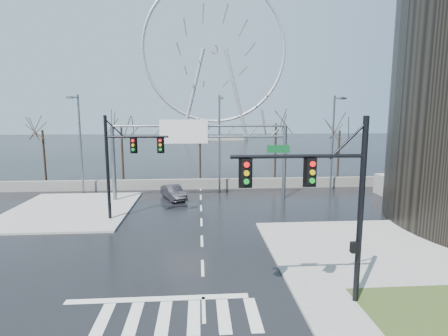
{
  "coord_description": "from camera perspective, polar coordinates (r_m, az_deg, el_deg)",
  "views": [
    {
      "loc": [
        -0.12,
        -17.5,
        8.04
      ],
      "look_at": [
        1.77,
        8.78,
        4.0
      ],
      "focal_mm": 28.0,
      "sensor_mm": 36.0,
      "label": 1
    }
  ],
  "objects": [
    {
      "name": "tree_right",
      "position": [
        42.04,
        8.46,
        6.14
      ],
      "size": [
        3.9,
        3.9,
        7.8
      ],
      "color": "black",
      "rests_on": "ground"
    },
    {
      "name": "tree_far_right",
      "position": [
        44.97,
        18.34,
        4.93
      ],
      "size": [
        3.4,
        3.4,
        6.8
      ],
      "color": "black",
      "rests_on": "ground"
    },
    {
      "name": "streetlight_mid",
      "position": [
        35.79,
        -0.72,
        5.27
      ],
      "size": [
        0.5,
        2.55,
        10.0
      ],
      "color": "slate",
      "rests_on": "ground"
    },
    {
      "name": "barrier_wall",
      "position": [
        38.24,
        -3.86,
        -2.6
      ],
      "size": [
        52.0,
        0.5,
        1.1
      ],
      "primitive_type": "cube",
      "color": "slate",
      "rests_on": "ground"
    },
    {
      "name": "sign_gantry",
      "position": [
        32.58,
        -4.56,
        3.66
      ],
      "size": [
        16.36,
        0.4,
        7.6
      ],
      "color": "slate",
      "rests_on": "ground"
    },
    {
      "name": "ferris_wheel",
      "position": [
        114.06,
        -1.58,
        17.84
      ],
      "size": [
        45.0,
        6.0,
        50.91
      ],
      "color": "gray",
      "rests_on": "ground"
    },
    {
      "name": "ground",
      "position": [
        19.25,
        -3.52,
        -15.98
      ],
      "size": [
        260.0,
        260.0,
        0.0
      ],
      "primitive_type": "plane",
      "color": "black",
      "rests_on": "ground"
    },
    {
      "name": "signal_mast_far",
      "position": [
        27.26,
        -16.26,
        1.61
      ],
      "size": [
        4.72,
        0.41,
        8.0
      ],
      "color": "black",
      "rests_on": "ground"
    },
    {
      "name": "tree_left",
      "position": [
        42.0,
        -16.4,
        5.55
      ],
      "size": [
        3.75,
        3.75,
        7.5
      ],
      "color": "black",
      "rests_on": "ground"
    },
    {
      "name": "sidewalk_far",
      "position": [
        32.43,
        -23.72,
        -6.25
      ],
      "size": [
        10.0,
        12.0,
        0.15
      ],
      "primitive_type": "cube",
      "color": "gray",
      "rests_on": "ground"
    },
    {
      "name": "tree_far_left",
      "position": [
        45.25,
        -27.48,
        4.61
      ],
      "size": [
        3.5,
        3.5,
        7.0
      ],
      "color": "black",
      "rests_on": "ground"
    },
    {
      "name": "tree_center",
      "position": [
        42.09,
        -3.96,
        4.79
      ],
      "size": [
        3.25,
        3.25,
        6.5
      ],
      "color": "black",
      "rests_on": "ground"
    },
    {
      "name": "sidewalk_right_ext",
      "position": [
        23.37,
        22.35,
        -11.89
      ],
      "size": [
        12.0,
        10.0,
        0.15
      ],
      "primitive_type": "cube",
      "color": "gray",
      "rests_on": "ground"
    },
    {
      "name": "grass_strip",
      "position": [
        17.36,
        30.07,
        -19.53
      ],
      "size": [
        5.0,
        4.0,
        0.02
      ],
      "primitive_type": "cube",
      "color": "#2D401A",
      "rests_on": "sidewalk_near"
    },
    {
      "name": "signal_mast_near",
      "position": [
        14.79,
        16.87,
        -4.02
      ],
      "size": [
        5.52,
        0.41,
        8.0
      ],
      "color": "black",
      "rests_on": "ground"
    },
    {
      "name": "streetlight_left",
      "position": [
        37.65,
        -22.59,
        4.77
      ],
      "size": [
        0.5,
        2.55,
        10.0
      ],
      "color": "slate",
      "rests_on": "ground"
    },
    {
      "name": "car",
      "position": [
        33.87,
        -8.27,
        -3.95
      ],
      "size": [
        2.88,
        4.26,
        1.33
      ],
      "primitive_type": "imported",
      "rotation": [
        0.0,
        0.0,
        0.41
      ],
      "color": "black",
      "rests_on": "ground"
    },
    {
      "name": "streetlight_right",
      "position": [
        38.41,
        17.53,
        5.1
      ],
      "size": [
        0.5,
        2.55,
        10.0
      ],
      "color": "slate",
      "rests_on": "ground"
    }
  ]
}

